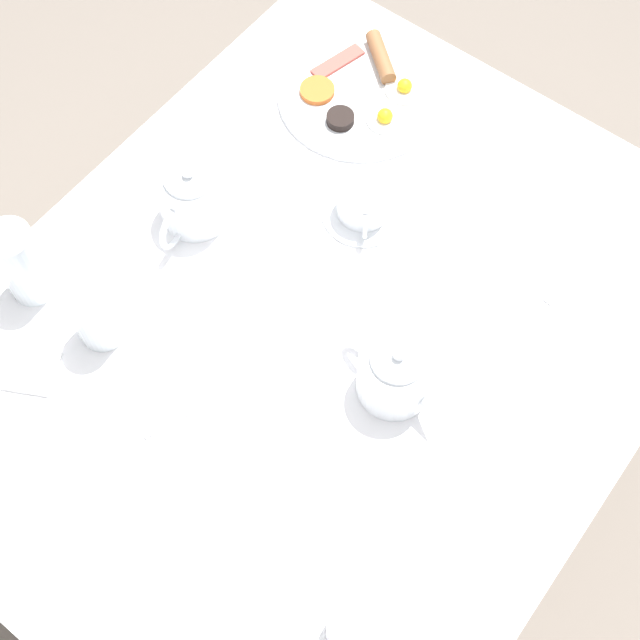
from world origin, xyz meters
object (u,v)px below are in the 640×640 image
at_px(teacup_with_saucer_left, 364,203).
at_px(wine_glass_spare, 21,263).
at_px(teapot_near, 395,372).
at_px(fork_by_plate, 581,265).
at_px(knife_by_plate, 205,402).
at_px(breakfast_plate, 362,92).
at_px(water_glass_short, 94,311).
at_px(creamer_jug, 353,630).
at_px(napkin_folded, 16,369).
at_px(teapot_far, 192,197).

distance_m(teacup_with_saucer_left, wine_glass_spare, 0.55).
distance_m(teapot_near, fork_by_plate, 0.38).
relative_size(teacup_with_saucer_left, knife_by_plate, 0.71).
distance_m(wine_glass_spare, fork_by_plate, 0.88).
height_order(breakfast_plate, knife_by_plate, breakfast_plate).
xyz_separation_m(teapot_near, fork_by_plate, (0.12, 0.36, -0.05)).
distance_m(water_glass_short, creamer_jug, 0.59).
bearing_deg(wine_glass_spare, fork_by_plate, 40.26).
xyz_separation_m(teapot_near, creamer_jug, (0.16, -0.32, -0.02)).
bearing_deg(teapot_near, napkin_folded, -135.57).
bearing_deg(breakfast_plate, wine_glass_spare, -105.73).
bearing_deg(napkin_folded, teapot_far, 85.27).
distance_m(breakfast_plate, teapot_near, 0.57).
bearing_deg(napkin_folded, teapot_near, 34.88).
bearing_deg(creamer_jug, napkin_folded, -179.49).
distance_m(water_glass_short, fork_by_plate, 0.77).
xyz_separation_m(teapot_near, napkin_folded, (-0.47, -0.33, -0.05)).
bearing_deg(knife_by_plate, breakfast_plate, 104.95).
bearing_deg(creamer_jug, water_glass_short, 167.90).
bearing_deg(teapot_far, napkin_folded, 163.30).
bearing_deg(breakfast_plate, creamer_jug, -54.38).
distance_m(teacup_with_saucer_left, water_glass_short, 0.47).
height_order(wine_glass_spare, knife_by_plate, wine_glass_spare).
relative_size(breakfast_plate, fork_by_plate, 1.58).
bearing_deg(water_glass_short, knife_by_plate, 1.83).
bearing_deg(teapot_near, teapot_far, -177.16).
xyz_separation_m(breakfast_plate, water_glass_short, (-0.04, -0.63, 0.06)).
relative_size(breakfast_plate, napkin_folded, 2.07).
bearing_deg(teacup_with_saucer_left, breakfast_plate, 126.83).
distance_m(teapot_near, napkin_folded, 0.58).
xyz_separation_m(breakfast_plate, teacup_with_saucer_left, (0.15, -0.20, 0.02)).
bearing_deg(wine_glass_spare, breakfast_plate, 74.27).
relative_size(teapot_near, fork_by_plate, 1.06).
relative_size(teapot_far, fork_by_plate, 1.06).
height_order(water_glass_short, napkin_folded, water_glass_short).
xyz_separation_m(breakfast_plate, fork_by_plate, (0.49, -0.07, -0.01)).
height_order(teapot_far, fork_by_plate, teapot_far).
height_order(teapot_far, creamer_jug, teapot_far).
bearing_deg(water_glass_short, napkin_folded, -115.03).
xyz_separation_m(water_glass_short, creamer_jug, (0.58, -0.12, -0.04)).
bearing_deg(teapot_near, knife_by_plate, -127.60).
bearing_deg(wine_glass_spare, teacup_with_saucer_left, 52.63).
relative_size(teacup_with_saucer_left, wine_glass_spare, 0.93).
distance_m(teacup_with_saucer_left, creamer_jug, 0.67).
relative_size(creamer_jug, napkin_folded, 0.64).
height_order(teapot_near, creamer_jug, teapot_near).
relative_size(water_glass_short, fork_by_plate, 0.72).
distance_m(teapot_far, knife_by_plate, 0.34).
bearing_deg(teacup_with_saucer_left, knife_by_plate, -88.13).
xyz_separation_m(breakfast_plate, teapot_near, (0.37, -0.43, 0.04)).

